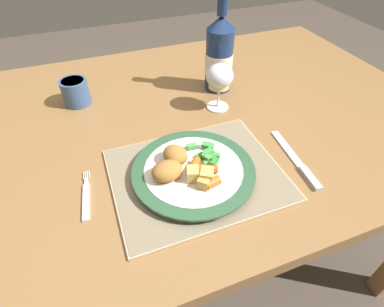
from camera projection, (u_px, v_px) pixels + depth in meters
ground_plane at (175, 257)px, 1.31m from camera, size 6.00×6.00×0.00m
dining_table at (166, 142)px, 0.87m from camera, size 1.56×0.94×0.74m
placemat at (197, 174)px, 0.66m from camera, size 0.37×0.30×0.01m
dinner_plate at (193, 172)px, 0.65m from camera, size 0.27×0.27×0.02m
breaded_croquettes at (171, 163)px, 0.63m from camera, size 0.10×0.10×0.04m
green_beans_pile at (207, 154)px, 0.66m from camera, size 0.06×0.09×0.02m
glazed_carrots at (205, 172)px, 0.62m from camera, size 0.06×0.09×0.02m
fork at (86, 198)px, 0.61m from camera, size 0.03×0.13×0.01m
table_knife at (299, 163)px, 0.69m from camera, size 0.04×0.21×0.01m
wine_glass at (219, 78)px, 0.80m from camera, size 0.07×0.07×0.13m
bottle at (219, 55)px, 0.87m from camera, size 0.08×0.08×0.28m
roast_potatoes at (202, 177)px, 0.60m from camera, size 0.06×0.06×0.03m
drinking_cup at (75, 91)px, 0.85m from camera, size 0.08×0.08×0.07m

